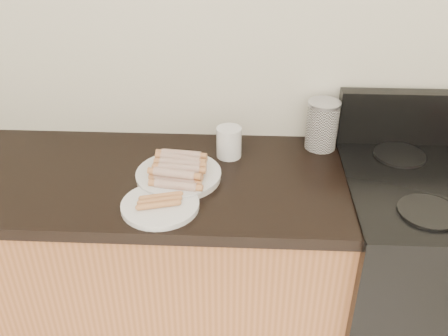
{
  "coord_description": "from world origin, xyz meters",
  "views": [
    {
      "loc": [
        0.06,
        0.28,
        1.8
      ],
      "look_at": [
        -0.0,
        1.62,
        0.98
      ],
      "focal_mm": 40.0,
      "sensor_mm": 36.0,
      "label": 1
    }
  ],
  "objects_px": {
    "side_plate": "(160,205)",
    "mug": "(229,142)",
    "main_plate": "(179,176)",
    "stove": "(435,286)",
    "canister": "(322,125)"
  },
  "relations": [
    {
      "from": "side_plate",
      "to": "canister",
      "type": "distance_m",
      "value": 0.68
    },
    {
      "from": "stove",
      "to": "canister",
      "type": "distance_m",
      "value": 0.74
    },
    {
      "from": "main_plate",
      "to": "stove",
      "type": "bearing_deg",
      "value": -0.19
    },
    {
      "from": "mug",
      "to": "main_plate",
      "type": "bearing_deg",
      "value": -135.36
    },
    {
      "from": "side_plate",
      "to": "stove",
      "type": "bearing_deg",
      "value": 9.62
    },
    {
      "from": "side_plate",
      "to": "mug",
      "type": "relative_size",
      "value": 2.15
    },
    {
      "from": "canister",
      "to": "side_plate",
      "type": "bearing_deg",
      "value": -142.36
    },
    {
      "from": "side_plate",
      "to": "mug",
      "type": "height_order",
      "value": "mug"
    },
    {
      "from": "canister",
      "to": "mug",
      "type": "distance_m",
      "value": 0.35
    },
    {
      "from": "stove",
      "to": "side_plate",
      "type": "relative_size",
      "value": 3.81
    },
    {
      "from": "side_plate",
      "to": "mug",
      "type": "xyz_separation_m",
      "value": [
        0.2,
        0.33,
        0.05
      ]
    },
    {
      "from": "main_plate",
      "to": "side_plate",
      "type": "xyz_separation_m",
      "value": [
        -0.04,
        -0.17,
        -0.0
      ]
    },
    {
      "from": "stove",
      "to": "main_plate",
      "type": "relative_size",
      "value": 3.25
    },
    {
      "from": "stove",
      "to": "main_plate",
      "type": "height_order",
      "value": "main_plate"
    },
    {
      "from": "stove",
      "to": "side_plate",
      "type": "xyz_separation_m",
      "value": [
        -0.97,
        -0.17,
        0.45
      ]
    }
  ]
}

